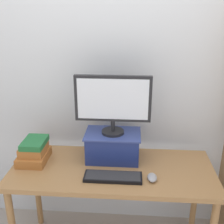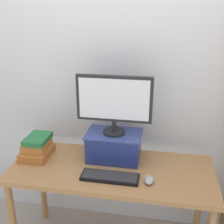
{
  "view_description": "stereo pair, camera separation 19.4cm",
  "coord_description": "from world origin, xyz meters",
  "px_view_note": "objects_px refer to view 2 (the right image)",
  "views": [
    {
      "loc": [
        0.13,
        -1.76,
        1.88
      ],
      "look_at": [
        -0.01,
        0.06,
        1.19
      ],
      "focal_mm": 45.0,
      "sensor_mm": 36.0,
      "label": 1
    },
    {
      "loc": [
        0.32,
        -1.73,
        1.88
      ],
      "look_at": [
        -0.01,
        0.06,
        1.19
      ],
      "focal_mm": 45.0,
      "sensor_mm": 36.0,
      "label": 2
    }
  ],
  "objects_px": {
    "computer_monitor": "(114,101)",
    "computer_mouse": "(149,180)",
    "riser_box": "(114,145)",
    "keyboard": "(110,177)",
    "book_stack": "(37,148)",
    "desk": "(111,178)"
  },
  "relations": [
    {
      "from": "riser_box",
      "to": "computer_monitor",
      "type": "relative_size",
      "value": 0.75
    },
    {
      "from": "riser_box",
      "to": "keyboard",
      "type": "distance_m",
      "value": 0.29
    },
    {
      "from": "computer_monitor",
      "to": "keyboard",
      "type": "bearing_deg",
      "value": -85.55
    },
    {
      "from": "computer_monitor",
      "to": "keyboard",
      "type": "distance_m",
      "value": 0.53
    },
    {
      "from": "riser_box",
      "to": "keyboard",
      "type": "height_order",
      "value": "riser_box"
    },
    {
      "from": "keyboard",
      "to": "book_stack",
      "type": "relative_size",
      "value": 1.51
    },
    {
      "from": "riser_box",
      "to": "keyboard",
      "type": "relative_size",
      "value": 1.05
    },
    {
      "from": "desk",
      "to": "computer_monitor",
      "type": "bearing_deg",
      "value": 92.58
    },
    {
      "from": "computer_monitor",
      "to": "computer_mouse",
      "type": "bearing_deg",
      "value": -43.27
    },
    {
      "from": "keyboard",
      "to": "computer_mouse",
      "type": "xyz_separation_m",
      "value": [
        0.26,
        0.0,
        0.01
      ]
    },
    {
      "from": "computer_mouse",
      "to": "book_stack",
      "type": "bearing_deg",
      "value": 167.99
    },
    {
      "from": "keyboard",
      "to": "desk",
      "type": "bearing_deg",
      "value": 96.33
    },
    {
      "from": "desk",
      "to": "computer_mouse",
      "type": "distance_m",
      "value": 0.33
    },
    {
      "from": "desk",
      "to": "riser_box",
      "type": "height_order",
      "value": "riser_box"
    },
    {
      "from": "riser_box",
      "to": "book_stack",
      "type": "xyz_separation_m",
      "value": [
        -0.59,
        -0.08,
        -0.03
      ]
    },
    {
      "from": "desk",
      "to": "keyboard",
      "type": "bearing_deg",
      "value": -83.67
    },
    {
      "from": "computer_monitor",
      "to": "keyboard",
      "type": "height_order",
      "value": "computer_monitor"
    },
    {
      "from": "desk",
      "to": "computer_monitor",
      "type": "distance_m",
      "value": 0.57
    },
    {
      "from": "computer_mouse",
      "to": "keyboard",
      "type": "bearing_deg",
      "value": -179.06
    },
    {
      "from": "computer_monitor",
      "to": "book_stack",
      "type": "xyz_separation_m",
      "value": [
        -0.59,
        -0.08,
        -0.38
      ]
    },
    {
      "from": "computer_monitor",
      "to": "computer_mouse",
      "type": "distance_m",
      "value": 0.59
    },
    {
      "from": "book_stack",
      "to": "computer_monitor",
      "type": "bearing_deg",
      "value": 8.04
    }
  ]
}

